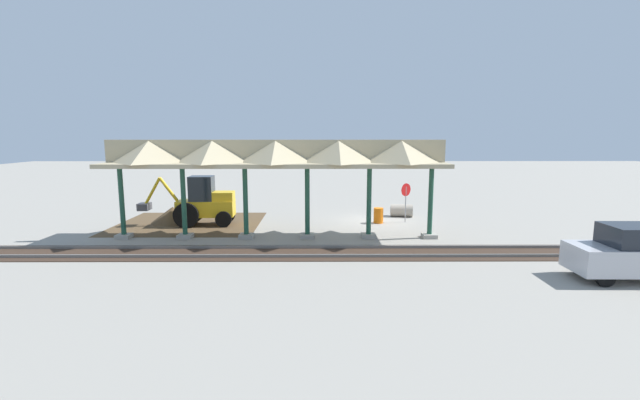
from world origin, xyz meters
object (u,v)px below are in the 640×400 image
at_px(stop_sign, 406,194).
at_px(distant_parked_car, 634,253).
at_px(backhoe, 203,203).
at_px(traffic_barrel, 378,215).
at_px(concrete_pipe, 401,210).

height_order(stop_sign, distant_parked_car, stop_sign).
relative_size(backhoe, traffic_barrel, 6.01).
bearing_deg(concrete_pipe, distant_parked_car, 116.31).
bearing_deg(concrete_pipe, traffic_barrel, 49.11).
bearing_deg(backhoe, stop_sign, -176.55).
bearing_deg(stop_sign, backhoe, 3.45).
distance_m(backhoe, concrete_pipe, 12.17).
xyz_separation_m(concrete_pipe, distant_parked_car, (-5.94, 12.01, 0.59)).
bearing_deg(traffic_barrel, backhoe, 2.65).
distance_m(backhoe, traffic_barrel, 10.17).
relative_size(stop_sign, concrete_pipe, 1.55).
distance_m(concrete_pipe, distant_parked_car, 13.41).
relative_size(concrete_pipe, distant_parked_car, 0.36).
bearing_deg(distant_parked_car, traffic_barrel, -52.41).
relative_size(backhoe, distant_parked_car, 1.28).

